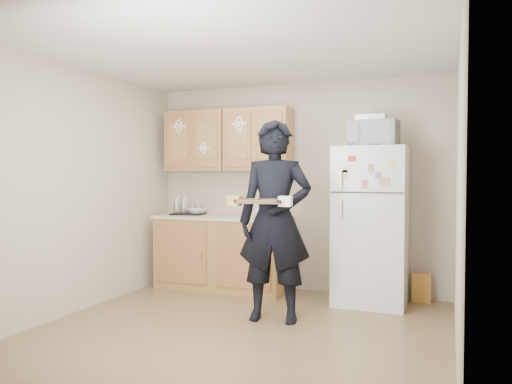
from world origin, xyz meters
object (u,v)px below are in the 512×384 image
dish_rack (188,208)px  refrigerator (371,225)px  person (275,221)px  microwave (374,134)px  baking_tray (260,202)px

dish_rack → refrigerator: bearing=-1.2°
person → microwave: microwave is taller
refrigerator → dish_rack: size_ratio=4.26×
person → dish_rack: (-1.51, 1.02, 0.02)m
baking_tray → refrigerator: bearing=49.3°
refrigerator → baking_tray: refrigerator is taller
baking_tray → person: bearing=73.4°
refrigerator → baking_tray: size_ratio=4.16×
microwave → refrigerator: bearing=124.3°
dish_rack → baking_tray: bearing=-42.0°
refrigerator → baking_tray: 1.54m
person → baking_tray: size_ratio=4.70×
baking_tray → microwave: (0.84, 1.22, 0.68)m
dish_rack → microwave: bearing=-2.4°
person → dish_rack: size_ratio=4.82×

